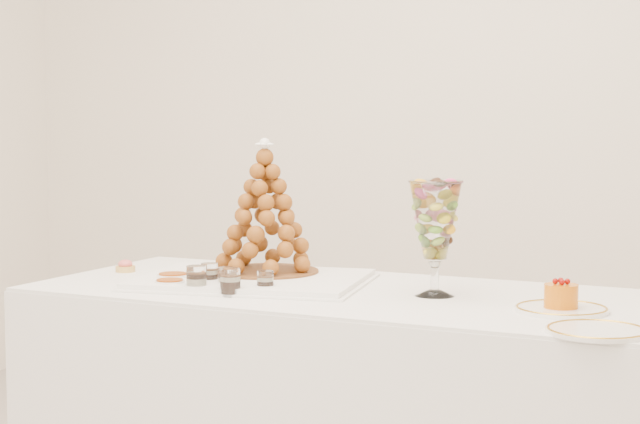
% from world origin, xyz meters
% --- Properties ---
extents(buffet_table, '(1.94, 0.82, 0.73)m').
position_xyz_m(buffet_table, '(0.15, 0.37, 0.36)').
color(buffet_table, white).
rests_on(buffet_table, ground).
extents(lace_tray, '(0.71, 0.58, 0.02)m').
position_xyz_m(lace_tray, '(-0.22, 0.37, 0.74)').
color(lace_tray, white).
rests_on(lace_tray, buffet_table).
extents(macaron_vase, '(0.14, 0.14, 0.31)m').
position_xyz_m(macaron_vase, '(0.34, 0.39, 0.93)').
color(macaron_vase, white).
rests_on(macaron_vase, buffet_table).
extents(cake_plate, '(0.23, 0.23, 0.01)m').
position_xyz_m(cake_plate, '(0.70, 0.29, 0.73)').
color(cake_plate, white).
rests_on(cake_plate, buffet_table).
extents(spare_plate, '(0.23, 0.23, 0.01)m').
position_xyz_m(spare_plate, '(0.83, 0.05, 0.73)').
color(spare_plate, white).
rests_on(spare_plate, buffet_table).
extents(pink_tart, '(0.06, 0.06, 0.04)m').
position_xyz_m(pink_tart, '(-0.69, 0.42, 0.75)').
color(pink_tart, tan).
rests_on(pink_tart, buffet_table).
extents(verrine_a, '(0.05, 0.05, 0.07)m').
position_xyz_m(verrine_a, '(-0.30, 0.28, 0.76)').
color(verrine_a, white).
rests_on(verrine_a, buffet_table).
extents(verrine_b, '(0.06, 0.06, 0.06)m').
position_xyz_m(verrine_b, '(-0.23, 0.25, 0.76)').
color(verrine_b, white).
rests_on(verrine_b, buffet_table).
extents(verrine_c, '(0.06, 0.06, 0.06)m').
position_xyz_m(verrine_c, '(-0.10, 0.24, 0.76)').
color(verrine_c, white).
rests_on(verrine_c, buffet_table).
extents(verrine_d, '(0.06, 0.06, 0.08)m').
position_xyz_m(verrine_d, '(-0.28, 0.16, 0.77)').
color(verrine_d, white).
rests_on(verrine_d, buffet_table).
extents(verrine_e, '(0.06, 0.06, 0.08)m').
position_xyz_m(verrine_e, '(-0.17, 0.16, 0.77)').
color(verrine_e, white).
rests_on(verrine_e, buffet_table).
extents(ramekin_back, '(0.09, 0.09, 0.03)m').
position_xyz_m(ramekin_back, '(-0.42, 0.27, 0.74)').
color(ramekin_back, white).
rests_on(ramekin_back, buffet_table).
extents(ramekin_front, '(0.08, 0.08, 0.03)m').
position_xyz_m(ramekin_front, '(-0.37, 0.18, 0.74)').
color(ramekin_front, white).
rests_on(ramekin_front, buffet_table).
extents(croquembouche, '(0.32, 0.32, 0.40)m').
position_xyz_m(croquembouche, '(-0.22, 0.46, 0.94)').
color(croquembouche, brown).
rests_on(croquembouche, lace_tray).
extents(mousse_cake, '(0.08, 0.08, 0.07)m').
position_xyz_m(mousse_cake, '(0.70, 0.28, 0.77)').
color(mousse_cake, orange).
rests_on(mousse_cake, cake_plate).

